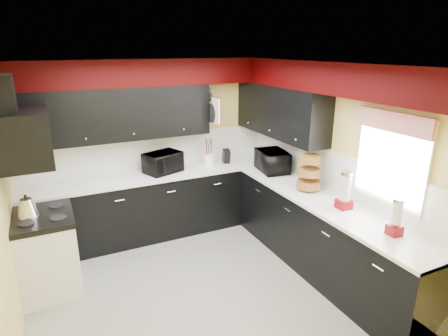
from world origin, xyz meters
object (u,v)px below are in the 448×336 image
(microwave, at_px, (273,161))
(utensil_crock, at_px, (209,160))
(toaster_oven, at_px, (163,162))
(knife_block, at_px, (226,156))
(kettle, at_px, (27,207))

(microwave, distance_m, utensil_crock, 0.97)
(toaster_oven, bearing_deg, microwave, -43.98)
(knife_block, height_order, kettle, knife_block)
(toaster_oven, bearing_deg, utensil_crock, -19.06)
(toaster_oven, relative_size, microwave, 0.92)
(toaster_oven, height_order, utensil_crock, toaster_oven)
(kettle, bearing_deg, toaster_oven, 23.00)
(kettle, bearing_deg, knife_block, 15.05)
(utensil_crock, relative_size, knife_block, 0.83)
(toaster_oven, bearing_deg, knife_block, -19.93)
(knife_block, bearing_deg, microwave, -44.61)
(utensil_crock, bearing_deg, toaster_oven, -179.18)
(utensil_crock, relative_size, kettle, 0.81)
(toaster_oven, height_order, knife_block, toaster_oven)
(microwave, bearing_deg, kettle, 101.17)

